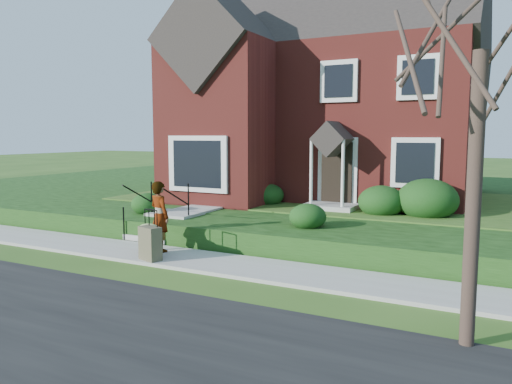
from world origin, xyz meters
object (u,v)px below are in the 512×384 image
Objects in this scene: woman at (160,216)px; suitcase_black at (149,237)px; front_steps at (166,222)px; suitcase_olive at (150,243)px; tree_verge at (483,20)px.

suitcase_black is (0.02, -0.46, -0.44)m from woman.
suitcase_black is (1.07, -2.06, 0.03)m from front_steps.
woman is (1.06, -1.60, 0.47)m from front_steps.
front_steps reaches higher than suitcase_olive.
suitcase_black is at bearing 165.27° from tree_verge.
woman is at bearing 82.27° from suitcase_black.
front_steps is 2.32m from suitcase_black.
front_steps is at bearing -35.86° from woman.
front_steps is at bearing 107.56° from suitcase_black.
front_steps is 1.17× the size of woman.
tree_verge is (7.15, -1.88, 3.91)m from suitcase_black.
front_steps is 2.79m from suitcase_olive.
tree_verge is at bearing -25.59° from front_steps.
tree_verge reaches higher than suitcase_black.
suitcase_olive is 0.18× the size of tree_verge.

